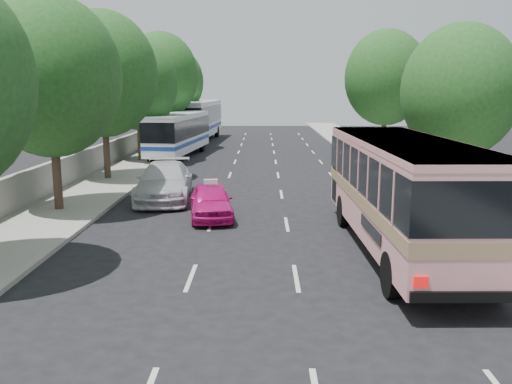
{
  "coord_description": "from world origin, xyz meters",
  "views": [
    {
      "loc": [
        0.07,
        -16.16,
        5.12
      ],
      "look_at": [
        -0.16,
        2.22,
        1.6
      ],
      "focal_mm": 38.0,
      "sensor_mm": 36.0,
      "label": 1
    }
  ],
  "objects_px": {
    "pink_taxi": "(211,201)",
    "tour_coach_front": "(179,131)",
    "tour_coach_rear": "(199,117)",
    "white_pickup": "(165,182)",
    "pink_bus": "(403,183)"
  },
  "relations": [
    {
      "from": "pink_taxi",
      "to": "tour_coach_front",
      "type": "relative_size",
      "value": 0.36
    },
    {
      "from": "white_pickup",
      "to": "tour_coach_front",
      "type": "bearing_deg",
      "value": 91.76
    },
    {
      "from": "pink_taxi",
      "to": "tour_coach_rear",
      "type": "bearing_deg",
      "value": 89.69
    },
    {
      "from": "pink_bus",
      "to": "white_pickup",
      "type": "height_order",
      "value": "pink_bus"
    },
    {
      "from": "pink_taxi",
      "to": "tour_coach_front",
      "type": "bearing_deg",
      "value": 94.45
    },
    {
      "from": "tour_coach_front",
      "to": "white_pickup",
      "type": "bearing_deg",
      "value": -77.61
    },
    {
      "from": "pink_bus",
      "to": "tour_coach_rear",
      "type": "distance_m",
      "value": 38.89
    },
    {
      "from": "pink_taxi",
      "to": "tour_coach_rear",
      "type": "distance_m",
      "value": 33.12
    },
    {
      "from": "pink_bus",
      "to": "tour_coach_front",
      "type": "relative_size",
      "value": 1.01
    },
    {
      "from": "pink_taxi",
      "to": "white_pickup",
      "type": "height_order",
      "value": "white_pickup"
    },
    {
      "from": "pink_bus",
      "to": "pink_taxi",
      "type": "relative_size",
      "value": 2.77
    },
    {
      "from": "pink_taxi",
      "to": "tour_coach_front",
      "type": "height_order",
      "value": "tour_coach_front"
    },
    {
      "from": "tour_coach_front",
      "to": "tour_coach_rear",
      "type": "xyz_separation_m",
      "value": [
        0.0,
        12.97,
        0.37
      ]
    },
    {
      "from": "pink_taxi",
      "to": "white_pickup",
      "type": "distance_m",
      "value": 4.36
    },
    {
      "from": "pink_bus",
      "to": "tour_coach_rear",
      "type": "height_order",
      "value": "tour_coach_rear"
    }
  ]
}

